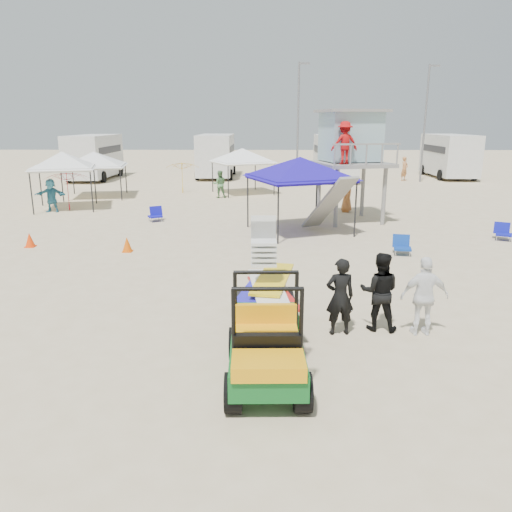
{
  "coord_description": "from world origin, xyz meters",
  "views": [
    {
      "loc": [
        0.65,
        -7.83,
        4.23
      ],
      "look_at": [
        0.5,
        3.0,
        1.3
      ],
      "focal_mm": 35.0,
      "sensor_mm": 36.0,
      "label": 1
    }
  ],
  "objects_px": {
    "canopy_blue": "(300,161)",
    "man_left": "(340,297)",
    "utility_cart": "(265,337)",
    "lifeguard_tower": "(350,141)",
    "surf_trailer": "(265,289)"
  },
  "relations": [
    {
      "from": "canopy_blue",
      "to": "utility_cart",
      "type": "bearing_deg",
      "value": -96.62
    },
    {
      "from": "man_left",
      "to": "surf_trailer",
      "type": "bearing_deg",
      "value": -18.03
    },
    {
      "from": "lifeguard_tower",
      "to": "canopy_blue",
      "type": "distance_m",
      "value": 3.32
    },
    {
      "from": "surf_trailer",
      "to": "man_left",
      "type": "relative_size",
      "value": 1.48
    },
    {
      "from": "man_left",
      "to": "utility_cart",
      "type": "bearing_deg",
      "value": 46.38
    },
    {
      "from": "utility_cart",
      "to": "surf_trailer",
      "type": "distance_m",
      "value": 2.33
    },
    {
      "from": "canopy_blue",
      "to": "man_left",
      "type": "bearing_deg",
      "value": -89.16
    },
    {
      "from": "utility_cart",
      "to": "lifeguard_tower",
      "type": "xyz_separation_m",
      "value": [
        3.65,
        14.18,
        2.6
      ]
    },
    {
      "from": "surf_trailer",
      "to": "man_left",
      "type": "xyz_separation_m",
      "value": [
        1.52,
        -0.3,
        -0.05
      ]
    },
    {
      "from": "surf_trailer",
      "to": "canopy_blue",
      "type": "relative_size",
      "value": 0.56
    },
    {
      "from": "utility_cart",
      "to": "surf_trailer",
      "type": "height_order",
      "value": "surf_trailer"
    },
    {
      "from": "surf_trailer",
      "to": "lifeguard_tower",
      "type": "relative_size",
      "value": 0.52
    },
    {
      "from": "lifeguard_tower",
      "to": "utility_cart",
      "type": "bearing_deg",
      "value": -104.44
    },
    {
      "from": "man_left",
      "to": "lifeguard_tower",
      "type": "xyz_separation_m",
      "value": [
        2.13,
        12.15,
        2.63
      ]
    },
    {
      "from": "surf_trailer",
      "to": "lifeguard_tower",
      "type": "bearing_deg",
      "value": 72.89
    }
  ]
}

